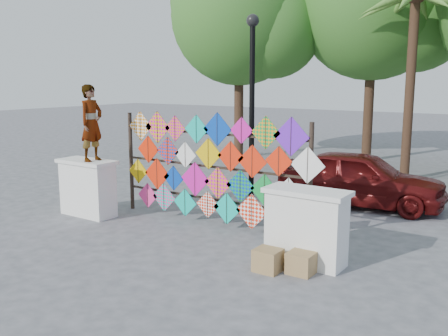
% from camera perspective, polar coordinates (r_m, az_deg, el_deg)
% --- Properties ---
extents(ground, '(80.00, 80.00, 0.00)m').
position_cam_1_polar(ground, '(10.20, -4.24, -7.41)').
color(ground, gray).
rests_on(ground, ground).
extents(parapet_left, '(1.40, 0.65, 1.28)m').
position_cam_1_polar(parapet_left, '(11.73, -15.31, -2.14)').
color(parapet_left, white).
rests_on(parapet_left, ground).
extents(parapet_right, '(1.40, 0.65, 1.28)m').
position_cam_1_polar(parapet_right, '(8.49, 9.37, -6.57)').
color(parapet_right, white).
rests_on(parapet_right, ground).
extents(kite_rack, '(4.98, 0.24, 2.41)m').
position_cam_1_polar(kite_rack, '(10.41, -1.38, -0.08)').
color(kite_rack, black).
rests_on(kite_rack, ground).
extents(tree_west, '(5.85, 5.20, 8.01)m').
position_cam_1_polar(tree_west, '(19.79, 2.05, 16.84)').
color(tree_west, '#41281C').
rests_on(tree_west, ground).
extents(tree_mid, '(6.30, 5.60, 8.61)m').
position_cam_1_polar(tree_mid, '(19.75, 17.08, 17.58)').
color(tree_mid, '#41281C').
rests_on(tree_mid, ground).
extents(palm_tree, '(3.62, 3.62, 5.83)m').
position_cam_1_polar(palm_tree, '(16.19, 20.96, 16.17)').
color(palm_tree, '#41281C').
rests_on(palm_tree, ground).
extents(vendor_woman, '(0.46, 0.65, 1.68)m').
position_cam_1_polar(vendor_woman, '(11.35, -14.91, 4.98)').
color(vendor_woman, '#99999E').
rests_on(vendor_woman, parapet_left).
extents(sedan, '(4.15, 2.01, 1.36)m').
position_cam_1_polar(sedan, '(12.61, 15.29, -1.15)').
color(sedan, '#550E0E').
rests_on(sedan, ground).
extents(lamppost, '(0.28, 0.28, 4.46)m').
position_cam_1_polar(lamppost, '(11.21, 3.22, 8.18)').
color(lamppost, black).
rests_on(lamppost, ground).
extents(cardboard_box_near, '(0.42, 0.37, 0.37)m').
position_cam_1_polar(cardboard_box_near, '(8.23, 5.04, -10.45)').
color(cardboard_box_near, '#9B774B').
rests_on(cardboard_box_near, ground).
extents(cardboard_box_far, '(0.41, 0.38, 0.35)m').
position_cam_1_polar(cardboard_box_far, '(8.20, 8.81, -10.67)').
color(cardboard_box_far, '#9B774B').
rests_on(cardboard_box_far, ground).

